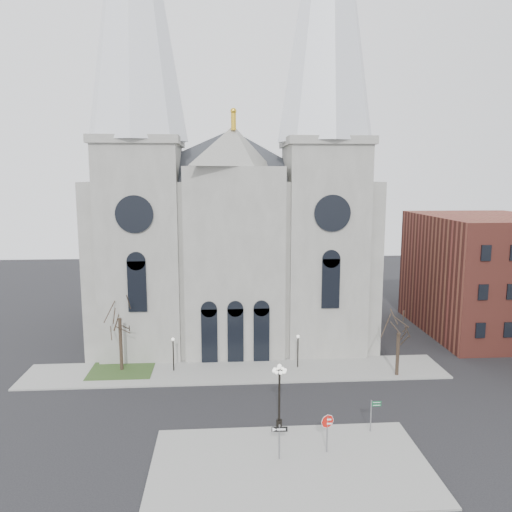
{
  "coord_description": "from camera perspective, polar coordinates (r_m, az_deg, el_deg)",
  "views": [
    {
      "loc": [
        -1.25,
        -34.44,
        18.5
      ],
      "look_at": [
        1.68,
        8.0,
        11.73
      ],
      "focal_mm": 35.0,
      "sensor_mm": 36.0,
      "label": 1
    }
  ],
  "objects": [
    {
      "name": "ground",
      "position": [
        39.12,
        -1.74,
        -19.19
      ],
      "size": [
        160.0,
        160.0,
        0.0
      ],
      "primitive_type": "plane",
      "color": "black",
      "rests_on": "ground"
    },
    {
      "name": "sidewalk_near",
      "position": [
        34.99,
        3.94,
        -22.76
      ],
      "size": [
        18.0,
        10.0,
        0.14
      ],
      "primitive_type": "cube",
      "color": "gray",
      "rests_on": "ground"
    },
    {
      "name": "sidewalk_far",
      "position": [
        49.05,
        -2.26,
        -13.04
      ],
      "size": [
        40.0,
        6.0,
        0.14
      ],
      "primitive_type": "cube",
      "color": "gray",
      "rests_on": "ground"
    },
    {
      "name": "grass_patch",
      "position": [
        50.9,
        -15.07,
        -12.49
      ],
      "size": [
        6.0,
        5.0,
        0.18
      ],
      "primitive_type": "cube",
      "color": "#2E451D",
      "rests_on": "ground"
    },
    {
      "name": "cathedral",
      "position": [
        57.31,
        -2.73,
        9.01
      ],
      "size": [
        33.0,
        26.66,
        54.0
      ],
      "color": "gray",
      "rests_on": "ground"
    },
    {
      "name": "bg_building_brick",
      "position": [
        65.53,
        24.63,
        -1.9
      ],
      "size": [
        14.0,
        18.0,
        14.0
      ],
      "primitive_type": "cube",
      "color": "brown",
      "rests_on": "ground"
    },
    {
      "name": "tree_left",
      "position": [
        49.18,
        -15.34,
        -6.52
      ],
      "size": [
        3.2,
        3.2,
        7.5
      ],
      "color": "black",
      "rests_on": "ground"
    },
    {
      "name": "tree_right",
      "position": [
        48.46,
        16.0,
        -8.15
      ],
      "size": [
        3.2,
        3.2,
        6.0
      ],
      "color": "black",
      "rests_on": "ground"
    },
    {
      "name": "ped_lamp_left",
      "position": [
        48.93,
        -9.45,
        -10.38
      ],
      "size": [
        0.32,
        0.32,
        3.26
      ],
      "color": "black",
      "rests_on": "sidewalk_far"
    },
    {
      "name": "ped_lamp_right",
      "position": [
        49.24,
        4.82,
        -10.16
      ],
      "size": [
        0.32,
        0.32,
        3.26
      ],
      "color": "black",
      "rests_on": "sidewalk_far"
    },
    {
      "name": "stop_sign",
      "position": [
        35.55,
        8.15,
        -18.62
      ],
      "size": [
        0.98,
        0.1,
        2.71
      ],
      "rotation": [
        0.0,
        0.0,
        -0.06
      ],
      "color": "slate",
      "rests_on": "sidewalk_near"
    },
    {
      "name": "globe_lamp",
      "position": [
        37.4,
        2.69,
        -14.91
      ],
      "size": [
        1.2,
        1.2,
        5.06
      ],
      "rotation": [
        0.0,
        0.0,
        0.11
      ],
      "color": "black",
      "rests_on": "sidewalk_near"
    },
    {
      "name": "one_way_sign",
      "position": [
        34.67,
        2.7,
        -19.89
      ],
      "size": [
        1.05,
        0.1,
        2.39
      ],
      "rotation": [
        0.0,
        0.0,
        -0.04
      ],
      "color": "slate",
      "rests_on": "sidewalk_near"
    },
    {
      "name": "street_name_sign",
      "position": [
        38.85,
        13.13,
        -17.08
      ],
      "size": [
        0.77,
        0.1,
        2.4
      ],
      "rotation": [
        0.0,
        0.0,
        0.0
      ],
      "color": "slate",
      "rests_on": "sidewalk_near"
    }
  ]
}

